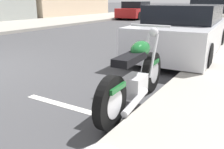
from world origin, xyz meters
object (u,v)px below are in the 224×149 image
object	(u,v)px
car_opposite_curb	(136,11)
parked_car_second_in_row	(213,18)
parked_motorcycle	(136,77)
parked_car_near_corner	(184,31)

from	to	relation	value
car_opposite_curb	parked_car_second_in_row	bearing A→B (deg)	42.12
parked_motorcycle	parked_car_second_in_row	world-z (taller)	parked_car_second_in_row
parked_car_second_in_row	car_opposite_curb	xyz separation A→B (m)	(6.73, 7.09, -0.05)
parked_car_near_corner	car_opposite_curb	world-z (taller)	car_opposite_curb
parked_motorcycle	car_opposite_curb	bearing A→B (deg)	22.53
parked_motorcycle	parked_car_near_corner	bearing A→B (deg)	2.50
parked_car_second_in_row	car_opposite_curb	distance (m)	9.78
parked_car_second_in_row	parked_motorcycle	bearing A→B (deg)	-175.21
parked_car_near_corner	car_opposite_curb	bearing A→B (deg)	28.46
parked_motorcycle	parked_car_second_in_row	size ratio (longest dim) A/B	0.49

